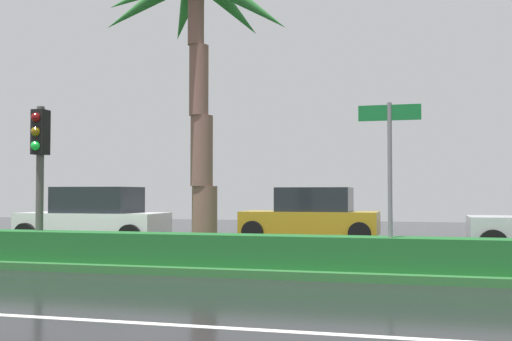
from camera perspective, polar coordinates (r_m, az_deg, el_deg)
The scene contains 9 objects.
ground_plane at distance 13.93m, azimuth 15.75°, elevation -8.53°, with size 90.00×42.00×0.10m, color black.
near_lane_divider_stripe at distance 7.01m, azimuth 16.51°, elevation -14.60°, with size 81.00×0.14×0.01m, color white.
median_strip at distance 12.92m, azimuth 15.80°, elevation -8.49°, with size 85.50×4.00×0.15m, color #2D6B33.
median_hedge at distance 11.49m, azimuth 15.88°, elevation -7.41°, with size 76.50×0.70×0.60m.
palm_tree_mid_left at distance 14.18m, azimuth -5.43°, elevation 13.19°, with size 4.37×4.15×6.71m.
traffic_signal_median_left at distance 14.09m, azimuth -19.08°, elevation 1.46°, with size 0.28×0.43×3.23m.
street_name_sign at distance 11.38m, azimuth 12.08°, elevation 0.71°, with size 1.10×0.08×3.00m.
car_in_traffic_leading at distance 19.16m, azimuth -14.48°, elevation -4.14°, with size 4.30×2.02×1.72m.
car_in_traffic_second at distance 20.05m, azimuth 5.07°, elevation -4.11°, with size 4.30×2.02×1.72m.
Camera 1 is at (-0.17, -4.84, 1.53)m, focal length 43.98 mm.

